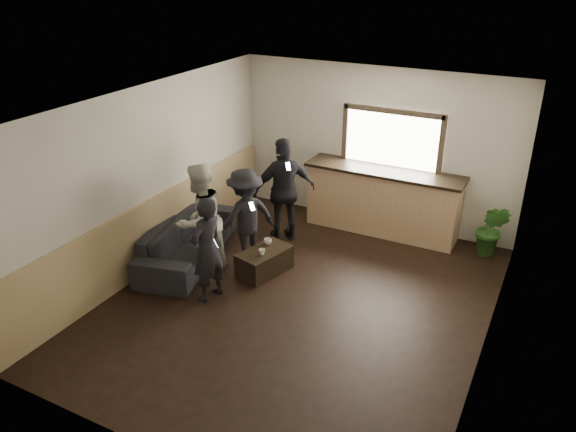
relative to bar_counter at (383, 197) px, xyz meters
The scene contains 12 objects.
ground 2.79m from the bar_counter, 96.35° to the right, with size 5.00×6.00×0.01m, color black.
room_shell 3.00m from the bar_counter, 111.04° to the right, with size 5.01×6.01×2.80m.
bar_counter is the anchor object (origin of this frame).
sofa 3.41m from the bar_counter, 135.49° to the right, with size 2.29×0.89×0.67m, color black.
coffee_table 2.51m from the bar_counter, 116.96° to the right, with size 0.47×0.84×0.37m, color black.
cup_a 2.32m from the bar_counter, 120.43° to the right, with size 0.12×0.12×0.09m, color silver.
cup_b 2.58m from the bar_counter, 115.07° to the right, with size 0.09×0.09×0.09m, color silver.
potted_plant 1.86m from the bar_counter, ahead, with size 0.50×0.40×0.91m, color #2D6623.
person_a 3.49m from the bar_counter, 114.88° to the right, with size 0.50×0.62×1.54m.
person_b 3.28m from the bar_counter, 127.06° to the right, with size 0.82×0.97×1.75m.
person_c 2.54m from the bar_counter, 127.88° to the right, with size 0.99×1.15×1.54m.
person_d 1.75m from the bar_counter, 141.72° to the right, with size 1.06×1.04×1.79m.
Camera 1 is at (2.93, -5.98, 4.46)m, focal length 35.00 mm.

